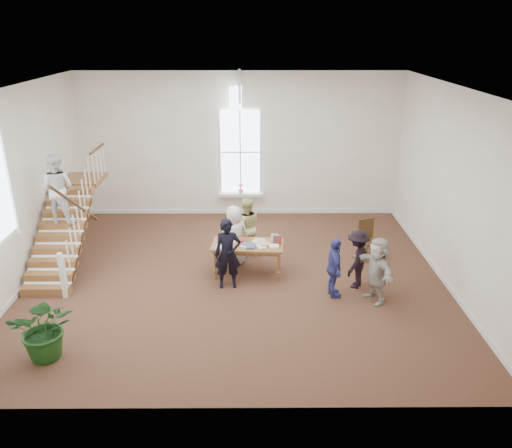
{
  "coord_description": "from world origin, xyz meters",
  "views": [
    {
      "loc": [
        0.4,
        -10.87,
        5.75
      ],
      "look_at": [
        0.47,
        0.4,
        1.24
      ],
      "focal_mm": 35.0,
      "sensor_mm": 36.0,
      "label": 1
    }
  ],
  "objects_px": {
    "floor_plant": "(45,328)",
    "woman_cluster_c": "(377,270)",
    "elderly_woman": "(234,235)",
    "library_table": "(248,247)",
    "person_yellow": "(246,227)",
    "woman_cluster_a": "(334,268)",
    "woman_cluster_b": "(357,259)",
    "side_chair": "(368,236)",
    "police_officer": "(228,254)"
  },
  "relations": [
    {
      "from": "police_officer",
      "to": "elderly_woman",
      "type": "bearing_deg",
      "value": 79.62
    },
    {
      "from": "library_table",
      "to": "woman_cluster_b",
      "type": "relative_size",
      "value": 1.25
    },
    {
      "from": "person_yellow",
      "to": "woman_cluster_a",
      "type": "xyz_separation_m",
      "value": [
        2.0,
        -2.21,
        -0.1
      ]
    },
    {
      "from": "library_table",
      "to": "woman_cluster_a",
      "type": "bearing_deg",
      "value": -25.39
    },
    {
      "from": "elderly_woman",
      "to": "side_chair",
      "type": "xyz_separation_m",
      "value": [
        3.49,
        0.3,
        -0.17
      ]
    },
    {
      "from": "woman_cluster_c",
      "to": "floor_plant",
      "type": "distance_m",
      "value": 6.82
    },
    {
      "from": "police_officer",
      "to": "woman_cluster_c",
      "type": "xyz_separation_m",
      "value": [
        3.3,
        -0.66,
        -0.09
      ]
    },
    {
      "from": "woman_cluster_b",
      "to": "floor_plant",
      "type": "distance_m",
      "value": 6.76
    },
    {
      "from": "elderly_woman",
      "to": "woman_cluster_c",
      "type": "height_order",
      "value": "elderly_woman"
    },
    {
      "from": "woman_cluster_a",
      "to": "side_chair",
      "type": "bearing_deg",
      "value": -36.59
    },
    {
      "from": "woman_cluster_a",
      "to": "woman_cluster_c",
      "type": "bearing_deg",
      "value": -108.53
    },
    {
      "from": "woman_cluster_a",
      "to": "woman_cluster_b",
      "type": "xyz_separation_m",
      "value": [
        0.6,
        0.45,
        0.01
      ]
    },
    {
      "from": "person_yellow",
      "to": "woman_cluster_c",
      "type": "height_order",
      "value": "person_yellow"
    },
    {
      "from": "elderly_woman",
      "to": "floor_plant",
      "type": "bearing_deg",
      "value": 32.91
    },
    {
      "from": "person_yellow",
      "to": "woman_cluster_a",
      "type": "bearing_deg",
      "value": 121.74
    },
    {
      "from": "person_yellow",
      "to": "side_chair",
      "type": "xyz_separation_m",
      "value": [
        3.19,
        -0.2,
        -0.2
      ]
    },
    {
      "from": "person_yellow",
      "to": "side_chair",
      "type": "relative_size",
      "value": 1.5
    },
    {
      "from": "elderly_woman",
      "to": "woman_cluster_c",
      "type": "xyz_separation_m",
      "value": [
        3.2,
        -1.91,
        -0.02
      ]
    },
    {
      "from": "floor_plant",
      "to": "elderly_woman",
      "type": "bearing_deg",
      "value": 49.76
    },
    {
      "from": "woman_cluster_a",
      "to": "side_chair",
      "type": "relative_size",
      "value": 1.32
    },
    {
      "from": "elderly_woman",
      "to": "person_yellow",
      "type": "xyz_separation_m",
      "value": [
        0.3,
        0.5,
        0.03
      ]
    },
    {
      "from": "library_table",
      "to": "woman_cluster_c",
      "type": "bearing_deg",
      "value": -20.47
    },
    {
      "from": "woman_cluster_c",
      "to": "woman_cluster_b",
      "type": "bearing_deg",
      "value": -176.81
    },
    {
      "from": "elderly_woman",
      "to": "woman_cluster_c",
      "type": "distance_m",
      "value": 3.73
    },
    {
      "from": "elderly_woman",
      "to": "woman_cluster_a",
      "type": "relative_size",
      "value": 1.1
    },
    {
      "from": "woman_cluster_a",
      "to": "side_chair",
      "type": "height_order",
      "value": "woman_cluster_a"
    },
    {
      "from": "woman_cluster_b",
      "to": "floor_plant",
      "type": "bearing_deg",
      "value": -36.99
    },
    {
      "from": "library_table",
      "to": "elderly_woman",
      "type": "distance_m",
      "value": 0.7
    },
    {
      "from": "woman_cluster_b",
      "to": "floor_plant",
      "type": "relative_size",
      "value": 1.14
    },
    {
      "from": "woman_cluster_c",
      "to": "floor_plant",
      "type": "bearing_deg",
      "value": -94.46
    },
    {
      "from": "person_yellow",
      "to": "woman_cluster_a",
      "type": "relative_size",
      "value": 1.14
    },
    {
      "from": "elderly_woman",
      "to": "woman_cluster_b",
      "type": "xyz_separation_m",
      "value": [
        2.9,
        -1.26,
        -0.06
      ]
    },
    {
      "from": "woman_cluster_c",
      "to": "side_chair",
      "type": "xyz_separation_m",
      "value": [
        0.29,
        2.21,
        -0.15
      ]
    },
    {
      "from": "woman_cluster_a",
      "to": "floor_plant",
      "type": "distance_m",
      "value": 6.03
    },
    {
      "from": "floor_plant",
      "to": "woman_cluster_c",
      "type": "bearing_deg",
      "value": 17.12
    },
    {
      "from": "person_yellow",
      "to": "side_chair",
      "type": "distance_m",
      "value": 3.2
    },
    {
      "from": "library_table",
      "to": "woman_cluster_b",
      "type": "distance_m",
      "value": 2.63
    },
    {
      "from": "side_chair",
      "to": "police_officer",
      "type": "bearing_deg",
      "value": -179.26
    },
    {
      "from": "library_table",
      "to": "person_yellow",
      "type": "xyz_separation_m",
      "value": [
        -0.05,
        1.11,
        0.08
      ]
    },
    {
      "from": "library_table",
      "to": "side_chair",
      "type": "height_order",
      "value": "side_chair"
    },
    {
      "from": "police_officer",
      "to": "side_chair",
      "type": "xyz_separation_m",
      "value": [
        3.59,
        1.55,
        -0.24
      ]
    },
    {
      "from": "police_officer",
      "to": "woman_cluster_b",
      "type": "xyz_separation_m",
      "value": [
        3.0,
        -0.01,
        -0.13
      ]
    },
    {
      "from": "police_officer",
      "to": "woman_cluster_a",
      "type": "distance_m",
      "value": 2.45
    },
    {
      "from": "library_table",
      "to": "woman_cluster_c",
      "type": "xyz_separation_m",
      "value": [
        2.85,
        -1.3,
        0.03
      ]
    },
    {
      "from": "library_table",
      "to": "woman_cluster_c",
      "type": "height_order",
      "value": "woman_cluster_c"
    },
    {
      "from": "library_table",
      "to": "side_chair",
      "type": "relative_size",
      "value": 1.65
    },
    {
      "from": "elderly_woman",
      "to": "woman_cluster_b",
      "type": "distance_m",
      "value": 3.16
    },
    {
      "from": "woman_cluster_c",
      "to": "floor_plant",
      "type": "height_order",
      "value": "woman_cluster_c"
    },
    {
      "from": "person_yellow",
      "to": "floor_plant",
      "type": "height_order",
      "value": "person_yellow"
    },
    {
      "from": "elderly_woman",
      "to": "library_table",
      "type": "bearing_deg",
      "value": 103.13
    }
  ]
}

